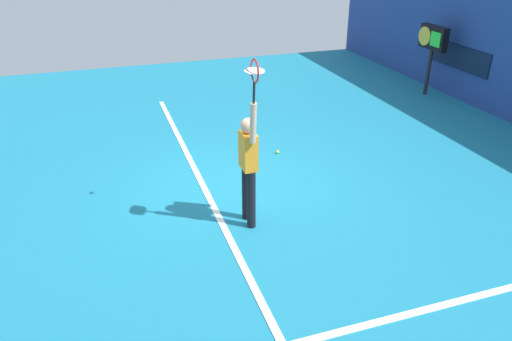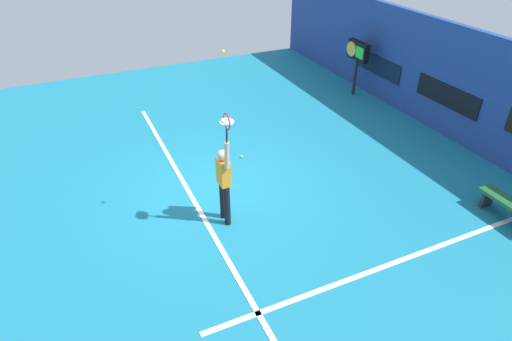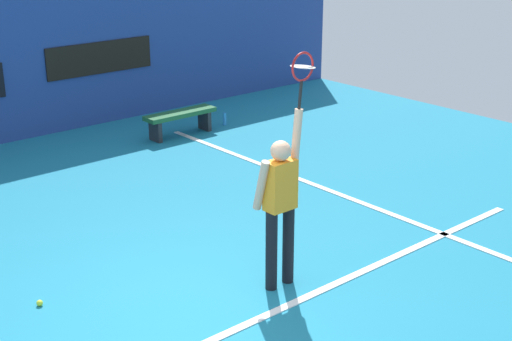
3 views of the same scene
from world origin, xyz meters
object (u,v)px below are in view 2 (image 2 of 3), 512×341
Objects in this scene: tennis_player at (224,180)px; tennis_racket at (227,123)px; tennis_ball at (223,52)px; spare_ball at (242,157)px; scoreboard_clock at (358,53)px; court_bench at (511,207)px.

tennis_player is 3.24× the size of tennis_racket.
tennis_ball is 1.00× the size of spare_ball.
scoreboard_clock is (-4.62, 6.47, 0.41)m from tennis_player.
tennis_racket reaches higher than scoreboard_clock.
scoreboard_clock is at bearing 127.15° from tennis_racket.
tennis_player is 1.42× the size of court_bench.
scoreboard_clock reaches higher than court_bench.
tennis_ball is 6.69m from court_bench.
tennis_ball reaches higher than tennis_player.
tennis_ball reaches higher than scoreboard_clock.
tennis_player is at bearing -118.81° from tennis_ball.
tennis_racket is 9.05× the size of tennis_ball.
spare_ball is at bearing 152.45° from tennis_racket.
tennis_racket is at bearing -0.84° from tennis_player.
scoreboard_clock reaches higher than spare_ball.
tennis_ball reaches higher than court_bench.
court_bench is at bearing 67.95° from tennis_racket.
spare_ball is at bearing 151.33° from tennis_ball.
court_bench is (2.47, 5.38, -0.67)m from tennis_player.
tennis_player is at bearing -30.43° from spare_ball.
tennis_ball is at bearing -28.67° from spare_ball.
tennis_ball is 8.21m from scoreboard_clock.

